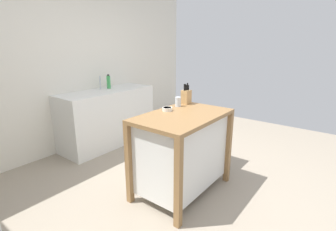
{
  "coord_description": "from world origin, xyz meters",
  "views": [
    {
      "loc": [
        -2.18,
        -1.3,
        1.63
      ],
      "look_at": [
        -0.08,
        0.33,
        0.86
      ],
      "focal_mm": 26.64,
      "sensor_mm": 36.0,
      "label": 1
    }
  ],
  "objects": [
    {
      "name": "wall_back",
      "position": [
        0.0,
        2.27,
        1.3
      ],
      "size": [
        5.31,
        0.1,
        2.6
      ],
      "primitive_type": "cube",
      "color": "silver",
      "rests_on": "ground"
    },
    {
      "name": "drinking_cup",
      "position": [
        0.16,
        0.37,
        0.97
      ],
      "size": [
        0.07,
        0.07,
        0.11
      ],
      "color": "silver",
      "rests_on": "kitchen_island"
    },
    {
      "name": "sink_counter",
      "position": [
        0.34,
        1.92,
        0.46
      ],
      "size": [
        1.59,
        0.6,
        0.91
      ],
      "color": "silver",
      "rests_on": "ground"
    },
    {
      "name": "bowl_ceramic_wide",
      "position": [
        -0.07,
        0.35,
        0.93
      ],
      "size": [
        0.11,
        0.11,
        0.04
      ],
      "color": "silver",
      "rests_on": "kitchen_island"
    },
    {
      "name": "knife_block",
      "position": [
        0.34,
        0.38,
        1.01
      ],
      "size": [
        0.11,
        0.09,
        0.25
      ],
      "color": "tan",
      "rests_on": "kitchen_island"
    },
    {
      "name": "trash_bin",
      "position": [
        0.7,
        0.18,
        0.32
      ],
      "size": [
        0.36,
        0.28,
        0.63
      ],
      "color": "#B7B2A8",
      "rests_on": "ground"
    },
    {
      "name": "sink_faucet",
      "position": [
        0.34,
        2.06,
        1.02
      ],
      "size": [
        0.02,
        0.02,
        0.22
      ],
      "color": "#B7BCC1",
      "rests_on": "sink_counter"
    },
    {
      "name": "kitchen_island",
      "position": [
        -0.08,
        0.13,
        0.51
      ],
      "size": [
        1.08,
        0.69,
        0.91
      ],
      "color": "olive",
      "rests_on": "ground"
    },
    {
      "name": "bottle_spray_cleaner",
      "position": [
        0.48,
        2.03,
        1.02
      ],
      "size": [
        0.06,
        0.06,
        0.23
      ],
      "color": "green",
      "rests_on": "sink_counter"
    },
    {
      "name": "ground_plane",
      "position": [
        0.0,
        0.0,
        0.0
      ],
      "size": [
        6.31,
        6.31,
        0.0
      ],
      "primitive_type": "plane",
      "color": "gray",
      "rests_on": "ground"
    }
  ]
}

